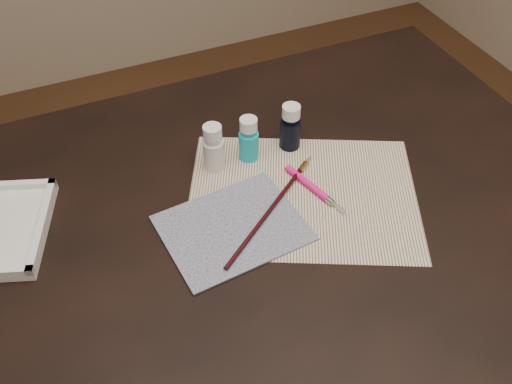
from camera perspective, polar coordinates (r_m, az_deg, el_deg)
name	(u,v)px	position (r m, az deg, el deg)	size (l,w,h in m)	color
table	(256,323)	(1.33, 0.00, -13.00)	(1.30, 0.90, 0.75)	black
paper	(303,195)	(1.07, 4.69, -0.28)	(0.42, 0.32, 0.00)	silver
canvas	(233,228)	(1.00, -2.34, -3.60)	(0.24, 0.19, 0.00)	#151D3F
paint_bottle_white	(213,147)	(1.09, -4.28, 4.47)	(0.04, 0.04, 0.10)	silver
paint_bottle_cyan	(249,139)	(1.11, -0.74, 5.33)	(0.04, 0.04, 0.10)	#17B1C3
paint_bottle_navy	(290,127)	(1.14, 3.47, 6.51)	(0.04, 0.04, 0.10)	black
paintbrush	(273,206)	(1.03, 1.70, -1.44)	(0.32, 0.01, 0.01)	black
craft_knife	(316,190)	(1.07, 6.07, 0.17)	(0.16, 0.01, 0.01)	#FE1680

